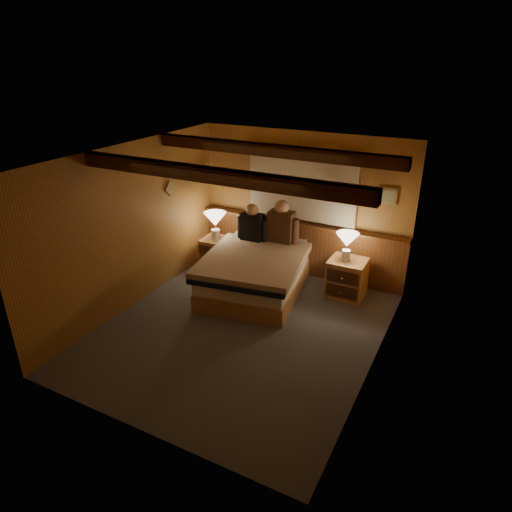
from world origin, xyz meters
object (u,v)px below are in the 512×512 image
Objects in this scene: person_left at (252,225)px; bed at (255,273)px; nightstand_left at (217,253)px; lamp_right at (347,241)px; person_right at (281,224)px; lamp_left at (215,221)px; nightstand_right at (347,278)px; duffel_bag at (227,260)px.

bed is at bearing -61.26° from person_left.
nightstand_left is 0.85× the size of person_left.
lamp_right is 0.60× the size of person_right.
bed is at bearing -158.21° from lamp_right.
lamp_left is at bearing -86.45° from nightstand_left.
nightstand_left is 0.90× the size of nightstand_right.
person_right reaches higher than person_left.
nightstand_right is (2.32, 0.06, 0.03)m from nightstand_left.
person_left is 0.49m from person_right.
lamp_right is 1.63m from person_left.
lamp_left is 1.15m from person_right.
nightstand_left is at bearing 145.29° from bed.
person_right is at bearing 171.30° from lamp_right.
person_left is (-1.63, 0.03, -0.03)m from lamp_right.
lamp_left is 0.92× the size of duffel_bag.
duffel_bag is at bearing -179.75° from lamp_right.
lamp_right is at bearing -155.24° from nightstand_right.
nightstand_left is at bearing -170.88° from person_right.
lamp_left is at bearing -177.46° from nightstand_right.
person_right is (-1.16, 0.18, 0.01)m from lamp_right.
nightstand_left is 2.32m from nightstand_right.
nightstand_right reaches higher than nightstand_left.
bed is 0.93m from person_right.
person_right reaches higher than duffel_bag.
duffel_bag is (-2.15, -0.03, -0.14)m from nightstand_right.
nightstand_left is at bearing -177.19° from person_left.
bed is 1.22m from lamp_left.
nightstand_right is at bearing -3.63° from person_left.
person_right is (-1.20, 0.16, 0.63)m from nightstand_right.
duffel_bag is (-0.48, -0.04, -0.73)m from person_left.
duffel_bag is at bearing 23.15° from lamp_left.
nightstand_left is 1.04× the size of duffel_bag.
person_left is at bearing 3.01° from duffel_bag.
person_left is 1.21× the size of duffel_bag.
nightstand_left is 1.32m from person_right.
bed is 4.25× the size of lamp_left.
person_left is at bearing 112.76° from bed.
nightstand_right is (1.33, 0.53, -0.03)m from bed.
nightstand_right is 1.25× the size of lamp_left.
person_left is at bearing 178.99° from lamp_right.
lamp_right reaches higher than nightstand_right.
nightstand_right is 0.95× the size of person_left.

